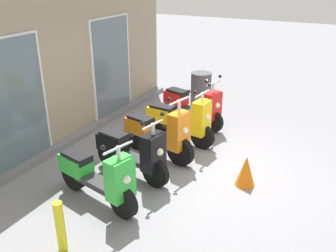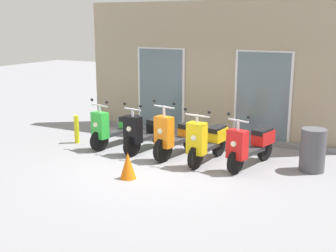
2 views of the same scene
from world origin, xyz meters
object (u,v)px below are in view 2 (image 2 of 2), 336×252
scooter_green (116,128)px  scooter_orange (177,136)px  scooter_yellow (207,141)px  scooter_red (251,145)px  curb_bollard (77,129)px  trash_bin (313,150)px  scooter_black (146,131)px  traffic_cone (128,166)px

scooter_green → scooter_orange: scooter_orange is taller
scooter_yellow → scooter_red: scooter_yellow is taller
curb_bollard → scooter_red: bearing=2.0°
trash_bin → scooter_yellow: bearing=-168.1°
scooter_black → trash_bin: (3.71, 0.31, -0.04)m
curb_bollard → scooter_orange: bearing=2.2°
scooter_black → trash_bin: size_ratio=1.74×
scooter_orange → traffic_cone: scooter_orange is taller
scooter_red → curb_bollard: 4.43m
scooter_orange → scooter_red: 1.68m
curb_bollard → trash_bin: size_ratio=0.80×
scooter_green → traffic_cone: (1.48, -1.82, -0.20)m
scooter_red → curb_bollard: (-4.42, -0.16, -0.13)m
scooter_red → traffic_cone: 2.61m
scooter_yellow → curb_bollard: bearing=-179.7°
scooter_orange → trash_bin: size_ratio=1.83×
scooter_green → scooter_orange: (1.70, -0.11, 0.03)m
scooter_orange → scooter_yellow: size_ratio=1.02×
scooter_yellow → scooter_red: size_ratio=0.98×
scooter_orange → curb_bollard: scooter_orange is taller
scooter_red → curb_bollard: size_ratio=2.29×
scooter_green → curb_bollard: scooter_green is taller
scooter_green → scooter_yellow: 2.47m
scooter_orange → scooter_yellow: scooter_orange is taller
curb_bollard → scooter_green: bearing=11.6°
curb_bollard → traffic_cone: curb_bollard is taller
scooter_black → scooter_orange: (0.83, -0.05, 0.01)m
scooter_green → curb_bollard: (-1.04, -0.21, -0.11)m
scooter_black → scooter_red: size_ratio=0.96×
scooter_orange → scooter_yellow: 0.77m
scooter_green → scooter_red: 3.39m
scooter_green → trash_bin: (4.58, 0.25, -0.02)m
scooter_green → trash_bin: size_ratio=1.83×
scooter_green → scooter_orange: 1.71m
traffic_cone → scooter_orange: bearing=82.6°
scooter_green → scooter_orange: size_ratio=1.00×
scooter_red → scooter_yellow: bearing=-171.4°
scooter_green → traffic_cone: bearing=-50.9°
scooter_red → curb_bollard: scooter_red is taller
scooter_green → traffic_cone: size_ratio=3.10×
scooter_green → trash_bin: bearing=3.1°
scooter_yellow → curb_bollard: (-3.50, -0.02, -0.13)m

